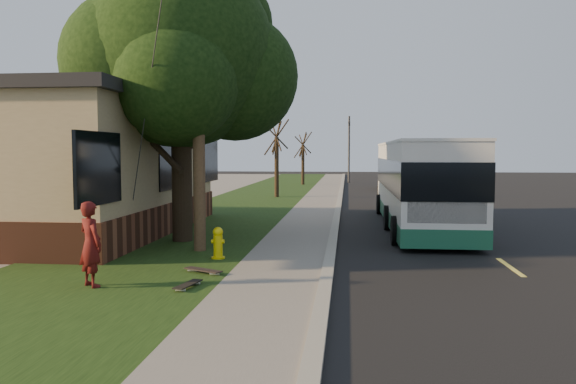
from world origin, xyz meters
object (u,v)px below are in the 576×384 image
(transit_bus, at_px, (420,182))
(skateboard_spare, at_px, (203,270))
(skateboard_main, at_px, (188,285))
(distant_car, at_px, (392,178))
(leafy_tree, at_px, (183,58))
(traffic_signal, at_px, (349,145))
(bare_tree_near, at_px, (277,159))
(bare_tree_far, at_px, (303,159))
(utility_pole, at_px, (198,68))
(dumpster, at_px, (51,212))
(fire_hydrant, at_px, (218,243))
(skateboarder, at_px, (91,244))

(transit_bus, bearing_deg, skateboard_spare, -123.13)
(skateboard_main, distance_m, distant_car, 29.67)
(leafy_tree, height_order, transit_bus, leafy_tree)
(traffic_signal, distance_m, skateboard_spare, 35.87)
(skateboard_main, height_order, distant_car, distant_car)
(transit_bus, relative_size, skateboard_main, 12.95)
(bare_tree_near, xyz_separation_m, bare_tree_far, (0.50, 12.00, -0.15))
(utility_pole, xyz_separation_m, dumpster, (-5.53, 2.88, -3.95))
(transit_bus, height_order, dumpster, transit_bus)
(bare_tree_far, relative_size, transit_bus, 0.38)
(bare_tree_far, bearing_deg, bare_tree_near, -92.39)
(fire_hydrant, height_order, bare_tree_near, bare_tree_near)
(dumpster, distance_m, distant_car, 25.50)
(traffic_signal, bearing_deg, skateboard_spare, -94.87)
(fire_hydrant, height_order, bare_tree_far, bare_tree_far)
(fire_hydrant, distance_m, skateboard_main, 2.85)
(utility_pole, distance_m, traffic_signal, 33.26)
(transit_bus, relative_size, distant_car, 2.43)
(utility_pole, xyz_separation_m, transit_bus, (6.14, 5.63, -3.09))
(utility_pole, relative_size, skateboard_main, 11.00)
(bare_tree_far, relative_size, skateboarder, 2.54)
(bare_tree_far, bearing_deg, dumpster, -102.59)
(leafy_tree, bearing_deg, fire_hydrant, -59.33)
(transit_bus, bearing_deg, bare_tree_far, 104.02)
(skateboarder, height_order, skateboard_spare, skateboarder)
(dumpster, bearing_deg, traffic_signal, 72.78)
(utility_pole, bearing_deg, skateboarder, -104.31)
(traffic_signal, xyz_separation_m, transit_bus, (2.34, -27.38, -1.62))
(fire_hydrant, xyz_separation_m, bare_tree_far, (-0.40, 30.00, 1.57))
(utility_pole, height_order, transit_bus, utility_pole)
(skateboard_main, bearing_deg, leafy_tree, 106.94)
(utility_pole, distance_m, bare_tree_far, 29.13)
(leafy_tree, relative_size, bare_tree_far, 1.94)
(utility_pole, relative_size, distant_car, 2.06)
(bare_tree_far, height_order, dumpster, bare_tree_far)
(transit_bus, distance_m, skateboard_spare, 9.93)
(bare_tree_far, xyz_separation_m, dumpster, (-5.83, -26.12, -1.33))
(utility_pole, distance_m, distant_car, 26.41)
(bare_tree_near, bearing_deg, transit_bus, -60.89)
(leafy_tree, distance_m, bare_tree_far, 27.56)
(skateboard_main, bearing_deg, traffic_signal, 85.34)
(bare_tree_near, relative_size, skateboard_main, 5.22)
(utility_pole, xyz_separation_m, leafy_tree, (-0.87, 1.66, 0.54))
(transit_bus, height_order, skateboard_spare, transit_bus)
(bare_tree_far, height_order, traffic_signal, traffic_signal)
(dumpster, bearing_deg, distant_car, 61.18)
(bare_tree_far, bearing_deg, transit_bus, -75.98)
(traffic_signal, bearing_deg, leafy_tree, -98.47)
(leafy_tree, bearing_deg, skateboarder, -91.39)
(skateboarder, bearing_deg, fire_hydrant, -83.77)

